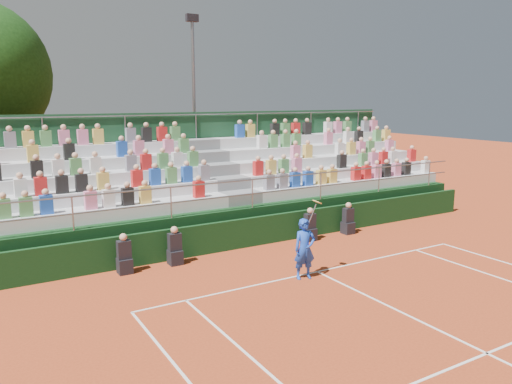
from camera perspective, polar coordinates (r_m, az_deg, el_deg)
ground at (r=14.81m, az=7.01°, el=-9.05°), size 90.00×90.00×0.00m
courtside_wall at (r=17.18m, az=0.51°, el=-4.42°), size 20.00×0.15×1.00m
line_officials at (r=16.47m, az=-0.80°, el=-5.18°), size 8.79×0.40×1.19m
grandstand at (r=19.81m, az=-4.34°, el=-0.65°), size 20.00×5.20×4.40m
tennis_player at (r=14.01m, az=5.59°, el=-6.47°), size 0.88×0.53×2.22m
floodlight_mast at (r=25.11m, az=-7.12°, el=11.00°), size 0.60×0.25×8.91m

